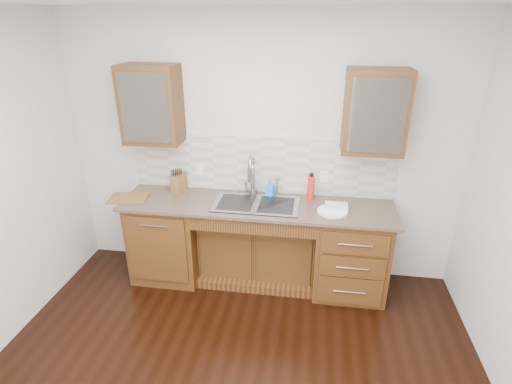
# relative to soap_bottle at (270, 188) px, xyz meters

# --- Properties ---
(wall_back) EXTENTS (4.00, 0.10, 2.70)m
(wall_back) POSITION_rel_soap_bottle_xyz_m (-0.11, 0.16, 0.35)
(wall_back) COLOR silver
(wall_back) RESTS_ON ground
(base_cabinet_left) EXTENTS (0.70, 0.62, 0.88)m
(base_cabinet_left) POSITION_rel_soap_bottle_xyz_m (-1.06, -0.20, -0.56)
(base_cabinet_left) COLOR #593014
(base_cabinet_left) RESTS_ON ground
(base_cabinet_center) EXTENTS (1.20, 0.44, 0.70)m
(base_cabinet_center) POSITION_rel_soap_bottle_xyz_m (-0.11, -0.11, -0.65)
(base_cabinet_center) COLOR #593014
(base_cabinet_center) RESTS_ON ground
(base_cabinet_right) EXTENTS (0.70, 0.62, 0.88)m
(base_cabinet_right) POSITION_rel_soap_bottle_xyz_m (0.84, -0.20, -0.56)
(base_cabinet_right) COLOR #593014
(base_cabinet_right) RESTS_ON ground
(countertop) EXTENTS (2.70, 0.65, 0.03)m
(countertop) POSITION_rel_soap_bottle_xyz_m (-0.11, -0.21, -0.10)
(countertop) COLOR #84705B
(countertop) RESTS_ON base_cabinet_left
(backsplash) EXTENTS (2.70, 0.02, 0.59)m
(backsplash) POSITION_rel_soap_bottle_xyz_m (-0.11, 0.10, 0.21)
(backsplash) COLOR beige
(backsplash) RESTS_ON wall_back
(sink) EXTENTS (0.84, 0.46, 0.19)m
(sink) POSITION_rel_soap_bottle_xyz_m (-0.11, -0.23, -0.17)
(sink) COLOR #9E9EA5
(sink) RESTS_ON countertop
(faucet) EXTENTS (0.04, 0.04, 0.40)m
(faucet) POSITION_rel_soap_bottle_xyz_m (-0.18, 0.00, 0.11)
(faucet) COLOR #999993
(faucet) RESTS_ON countertop
(filter_tap) EXTENTS (0.02, 0.02, 0.24)m
(filter_tap) POSITION_rel_soap_bottle_xyz_m (0.07, 0.01, 0.03)
(filter_tap) COLOR #999993
(filter_tap) RESTS_ON countertop
(upper_cabinet_left) EXTENTS (0.55, 0.34, 0.75)m
(upper_cabinet_left) POSITION_rel_soap_bottle_xyz_m (-1.16, -0.06, 0.83)
(upper_cabinet_left) COLOR #593014
(upper_cabinet_left) RESTS_ON wall_back
(upper_cabinet_right) EXTENTS (0.55, 0.34, 0.75)m
(upper_cabinet_right) POSITION_rel_soap_bottle_xyz_m (0.94, -0.06, 0.83)
(upper_cabinet_right) COLOR #593014
(upper_cabinet_right) RESTS_ON wall_back
(outlet_left) EXTENTS (0.08, 0.01, 0.12)m
(outlet_left) POSITION_rel_soap_bottle_xyz_m (-0.76, 0.09, 0.12)
(outlet_left) COLOR white
(outlet_left) RESTS_ON backsplash
(outlet_right) EXTENTS (0.08, 0.01, 0.12)m
(outlet_right) POSITION_rel_soap_bottle_xyz_m (0.54, 0.09, 0.12)
(outlet_right) COLOR white
(outlet_right) RESTS_ON backsplash
(soap_bottle) EXTENTS (0.10, 0.10, 0.17)m
(soap_bottle) POSITION_rel_soap_bottle_xyz_m (0.00, 0.00, 0.00)
(soap_bottle) COLOR #2A81F2
(soap_bottle) RESTS_ON countertop
(water_bottle) EXTENTS (0.09, 0.09, 0.25)m
(water_bottle) POSITION_rel_soap_bottle_xyz_m (0.41, -0.03, 0.04)
(water_bottle) COLOR red
(water_bottle) RESTS_ON countertop
(plate) EXTENTS (0.37, 0.37, 0.02)m
(plate) POSITION_rel_soap_bottle_xyz_m (0.63, -0.28, -0.08)
(plate) COLOR white
(plate) RESTS_ON countertop
(dish_towel) EXTENTS (0.21, 0.16, 0.03)m
(dish_towel) POSITION_rel_soap_bottle_xyz_m (0.67, -0.22, -0.06)
(dish_towel) COLOR white
(dish_towel) RESTS_ON plate
(knife_block) EXTENTS (0.14, 0.19, 0.19)m
(knife_block) POSITION_rel_soap_bottle_xyz_m (-0.97, -0.02, 0.01)
(knife_block) COLOR #A6714E
(knife_block) RESTS_ON countertop
(cutting_board) EXTENTS (0.42, 0.32, 0.02)m
(cutting_board) POSITION_rel_soap_bottle_xyz_m (-1.41, -0.29, -0.08)
(cutting_board) COLOR brown
(cutting_board) RESTS_ON countertop
(cup_left_a) EXTENTS (0.15, 0.15, 0.10)m
(cup_left_a) POSITION_rel_soap_bottle_xyz_m (-1.26, -0.06, 0.78)
(cup_left_a) COLOR white
(cup_left_a) RESTS_ON upper_cabinet_left
(cup_left_b) EXTENTS (0.11, 0.11, 0.08)m
(cup_left_b) POSITION_rel_soap_bottle_xyz_m (-1.08, -0.06, 0.77)
(cup_left_b) COLOR white
(cup_left_b) RESTS_ON upper_cabinet_left
(cup_right_a) EXTENTS (0.13, 0.13, 0.10)m
(cup_right_a) POSITION_rel_soap_bottle_xyz_m (0.83, -0.06, 0.78)
(cup_right_a) COLOR white
(cup_right_a) RESTS_ON upper_cabinet_right
(cup_right_b) EXTENTS (0.11, 0.11, 0.10)m
(cup_right_b) POSITION_rel_soap_bottle_xyz_m (1.02, -0.06, 0.78)
(cup_right_b) COLOR white
(cup_right_b) RESTS_ON upper_cabinet_right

